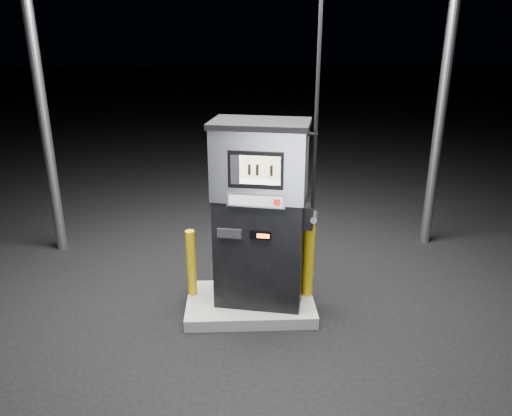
{
  "coord_description": "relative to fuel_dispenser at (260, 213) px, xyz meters",
  "views": [
    {
      "loc": [
        -0.17,
        -5.54,
        3.42
      ],
      "look_at": [
        0.07,
        0.0,
        1.38
      ],
      "focal_mm": 35.0,
      "sensor_mm": 36.0,
      "label": 1
    }
  ],
  "objects": [
    {
      "name": "fuel_dispenser",
      "position": [
        0.0,
        0.0,
        0.0
      ],
      "size": [
        1.31,
        0.89,
        4.7
      ],
      "rotation": [
        0.0,
        0.0,
        -0.21
      ],
      "color": "black",
      "rests_on": "pump_island"
    },
    {
      "name": "bollard_left",
      "position": [
        -0.86,
        0.17,
        -0.72
      ],
      "size": [
        0.14,
        0.14,
        0.88
      ],
      "primitive_type": "cylinder",
      "rotation": [
        0.0,
        0.0,
        -0.25
      ],
      "color": "gold",
      "rests_on": "pump_island"
    },
    {
      "name": "pump_island",
      "position": [
        -0.12,
        0.01,
        -1.24
      ],
      "size": [
        1.6,
        1.0,
        0.15
      ],
      "primitive_type": "cube",
      "color": "slate",
      "rests_on": "ground"
    },
    {
      "name": "ground",
      "position": [
        -0.12,
        0.01,
        -1.31
      ],
      "size": [
        80.0,
        80.0,
        0.0
      ],
      "primitive_type": "plane",
      "color": "black",
      "rests_on": "ground"
    },
    {
      "name": "bollard_right",
      "position": [
        0.62,
        0.1,
        -0.66
      ],
      "size": [
        0.15,
        0.15,
        1.01
      ],
      "primitive_type": "cylinder",
      "rotation": [
        0.0,
        0.0,
        -0.1
      ],
      "color": "gold",
      "rests_on": "pump_island"
    }
  ]
}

